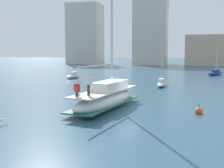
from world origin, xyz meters
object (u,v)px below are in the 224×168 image
moored_cutter_left (73,76)px  mooring_buoy (199,111)px  moored_catamaran (215,73)px  seagull (0,120)px  main_sailboat (106,97)px  moored_sloop_near (161,83)px

moored_cutter_left → mooring_buoy: (20.39, -24.36, -0.32)m
moored_catamaran → mooring_buoy: moored_catamaran is taller
moored_catamaran → moored_cutter_left: bearing=-152.1°
seagull → main_sailboat: bearing=54.9°
moored_catamaran → mooring_buoy: (-4.38, -37.47, -0.31)m
moored_catamaran → seagull: bearing=-110.7°
moored_sloop_near → seagull: 24.34m
seagull → mooring_buoy: mooring_buoy is taller
mooring_buoy → seagull: bearing=-151.3°
moored_cutter_left → mooring_buoy: 31.77m
main_sailboat → moored_cutter_left: main_sailboat is taller
moored_sloop_near → moored_catamaran: size_ratio=1.22×
moored_catamaran → moored_cutter_left: size_ratio=0.97×
moored_sloop_near → moored_catamaran: bearing=67.8°
main_sailboat → moored_catamaran: main_sailboat is taller
moored_catamaran → seagull: 47.28m
main_sailboat → mooring_buoy: 7.42m
moored_sloop_near → seagull: size_ratio=6.65×
seagull → moored_cutter_left: bearing=104.5°
seagull → mooring_buoy: size_ratio=1.19×
moored_catamaran → mooring_buoy: size_ratio=6.48×
main_sailboat → moored_sloop_near: main_sailboat is taller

